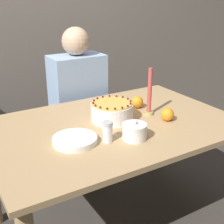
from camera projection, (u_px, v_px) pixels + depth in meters
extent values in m
plane|color=#3D3833|center=(113.00, 224.00, 2.07)|extent=(12.00, 12.00, 0.00)
cube|color=slate|center=(30.00, 8.00, 2.71)|extent=(8.00, 0.05, 2.60)
cube|color=tan|center=(113.00, 126.00, 1.81)|extent=(1.42, 0.95, 0.03)
cylinder|color=tan|center=(154.00, 132.00, 2.59)|extent=(0.07, 0.07, 0.70)
cylinder|color=white|center=(112.00, 112.00, 1.84)|extent=(0.25, 0.25, 0.10)
cylinder|color=gold|center=(112.00, 103.00, 1.82)|extent=(0.24, 0.24, 0.01)
sphere|color=maroon|center=(128.00, 99.00, 1.87)|extent=(0.01, 0.01, 0.01)
sphere|color=maroon|center=(123.00, 97.00, 1.90)|extent=(0.01, 0.01, 0.01)
sphere|color=maroon|center=(116.00, 96.00, 1.91)|extent=(0.01, 0.01, 0.01)
sphere|color=maroon|center=(109.00, 96.00, 1.92)|extent=(0.01, 0.01, 0.01)
sphere|color=maroon|center=(103.00, 97.00, 1.90)|extent=(0.01, 0.01, 0.01)
sphere|color=maroon|center=(97.00, 98.00, 1.88)|extent=(0.01, 0.01, 0.01)
sphere|color=maroon|center=(94.00, 100.00, 1.84)|extent=(0.01, 0.01, 0.01)
sphere|color=maroon|center=(93.00, 103.00, 1.80)|extent=(0.01, 0.01, 0.01)
sphere|color=maroon|center=(95.00, 105.00, 1.76)|extent=(0.01, 0.01, 0.01)
sphere|color=maroon|center=(100.00, 107.00, 1.73)|extent=(0.01, 0.01, 0.01)
sphere|color=maroon|center=(107.00, 108.00, 1.72)|extent=(0.01, 0.01, 0.01)
sphere|color=maroon|center=(115.00, 109.00, 1.71)|extent=(0.01, 0.01, 0.01)
sphere|color=maroon|center=(122.00, 108.00, 1.73)|extent=(0.01, 0.01, 0.01)
sphere|color=maroon|center=(128.00, 106.00, 1.75)|extent=(0.01, 0.01, 0.01)
sphere|color=maroon|center=(131.00, 103.00, 1.79)|extent=(0.01, 0.01, 0.01)
sphere|color=maroon|center=(131.00, 101.00, 1.83)|extent=(0.01, 0.01, 0.01)
cylinder|color=white|center=(134.00, 133.00, 1.61)|extent=(0.13, 0.13, 0.07)
cylinder|color=white|center=(135.00, 125.00, 1.59)|extent=(0.13, 0.13, 0.01)
sphere|color=white|center=(135.00, 122.00, 1.58)|extent=(0.02, 0.02, 0.02)
cylinder|color=white|center=(107.00, 133.00, 1.58)|extent=(0.05, 0.05, 0.09)
cylinder|color=silver|center=(107.00, 124.00, 1.56)|extent=(0.05, 0.05, 0.02)
cylinder|color=white|center=(75.00, 142.00, 1.58)|extent=(0.23, 0.23, 0.01)
cylinder|color=white|center=(75.00, 141.00, 1.57)|extent=(0.23, 0.23, 0.01)
cylinder|color=white|center=(75.00, 139.00, 1.57)|extent=(0.23, 0.23, 0.01)
cylinder|color=white|center=(75.00, 138.00, 1.57)|extent=(0.23, 0.23, 0.01)
cylinder|color=tan|center=(149.00, 113.00, 1.93)|extent=(0.06, 0.06, 0.02)
cylinder|color=#CC4C47|center=(150.00, 90.00, 1.88)|extent=(0.03, 0.03, 0.28)
sphere|color=orange|center=(167.00, 114.00, 1.83)|extent=(0.08, 0.08, 0.08)
sphere|color=orange|center=(137.00, 102.00, 2.03)|extent=(0.08, 0.08, 0.08)
cube|color=#2D2D38|center=(80.00, 149.00, 2.57)|extent=(0.34, 0.34, 0.45)
cube|color=#99B7E0|center=(78.00, 91.00, 2.39)|extent=(0.40, 0.24, 0.55)
sphere|color=#D8AD8C|center=(76.00, 41.00, 2.25)|extent=(0.20, 0.20, 0.20)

